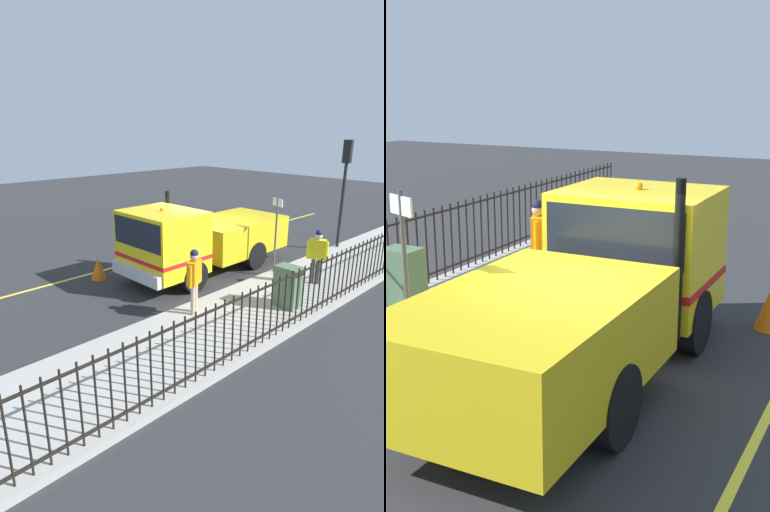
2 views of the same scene
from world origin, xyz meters
TOP-DOWN VIEW (x-y plane):
  - ground_plane at (0.00, 0.00)m, footprint 55.55×55.55m
  - sidewalk_slab at (3.21, 0.00)m, footprint 2.87×25.25m
  - lane_marking at (-2.42, 0.00)m, footprint 0.12×22.72m
  - work_truck at (0.03, -0.42)m, footprint 2.39×6.24m
  - worker_standing at (2.36, -2.76)m, footprint 0.39×0.59m
  - utility_cabinet at (3.75, -0.67)m, footprint 0.64×0.46m
  - traffic_cone at (-1.82, -3.04)m, footprint 0.49×0.49m
  - street_sign at (1.92, 1.31)m, footprint 0.48×0.20m

SIDE VIEW (x-z plane):
  - ground_plane at x=0.00m, z-range 0.00..0.00m
  - lane_marking at x=-2.42m, z-range 0.00..0.01m
  - sidewalk_slab at x=3.21m, z-range 0.00..0.14m
  - traffic_cone at x=-1.82m, z-range 0.00..0.71m
  - utility_cabinet at x=3.75m, z-range 0.14..1.26m
  - worker_standing at x=2.36m, z-range 0.33..2.04m
  - work_truck at x=0.03m, z-range -0.09..2.62m
  - street_sign at x=1.92m, z-range 0.44..2.95m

